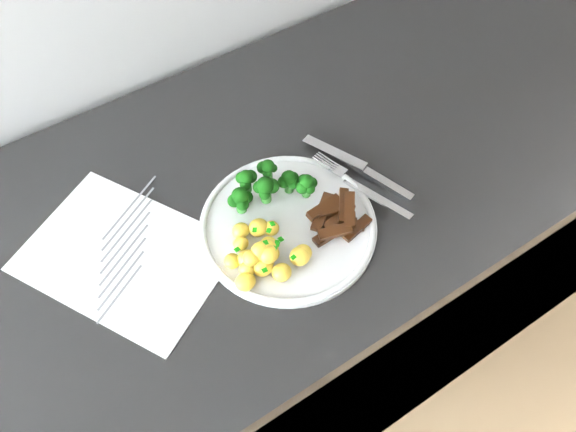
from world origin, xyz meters
name	(u,v)px	position (x,y,z in m)	size (l,w,h in m)	color
counter	(249,324)	(0.00, 1.68, 0.44)	(2.32, 0.58, 0.87)	black
recipe_paper	(124,255)	(-0.17, 1.69, 0.87)	(0.30, 0.33, 0.00)	white
plate	(288,225)	(0.05, 1.60, 0.88)	(0.25, 0.25, 0.01)	white
broccoli	(269,185)	(0.05, 1.66, 0.91)	(0.13, 0.08, 0.06)	#265D1E
potatoes	(263,254)	(-0.01, 1.57, 0.90)	(0.11, 0.11, 0.04)	gold
beef_strips	(337,218)	(0.11, 1.57, 0.89)	(0.09, 0.08, 0.03)	black
fork	(364,188)	(0.17, 1.59, 0.89)	(0.06, 0.17, 0.02)	silver
knife	(371,174)	(0.20, 1.61, 0.88)	(0.08, 0.19, 0.02)	silver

